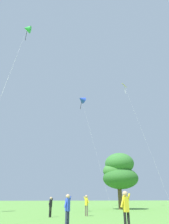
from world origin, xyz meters
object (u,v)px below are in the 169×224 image
kite_green_small (27,29)px  person_near_tree (51,205)px  kite_yellow_diamond (126,90)px  person_with_spool (68,208)px  person_foreground_watcher (126,207)px  tree_left_oak (119,172)px  person_in_blue_jacket (86,203)px  kite_blue_delta (82,99)px

kite_green_small → person_near_tree: kite_green_small is taller
kite_yellow_diamond → person_with_spool: kite_yellow_diamond is taller
person_with_spool → person_foreground_watcher: bearing=-44.8°
tree_left_oak → kite_green_small: bearing=-146.0°
kite_yellow_diamond → person_in_blue_jacket: 34.88m
kite_yellow_diamond → person_with_spool: 41.20m
kite_green_small → person_in_blue_jacket: size_ratio=12.35×
kite_blue_delta → tree_left_oak: 23.04m
person_in_blue_jacket → kite_green_small: bearing=174.3°
person_with_spool → tree_left_oak: (10.96, 19.07, 4.29)m
kite_blue_delta → person_in_blue_jacket: kite_blue_delta is taller
kite_blue_delta → person_in_blue_jacket: 33.65m
tree_left_oak → person_in_blue_jacket: bearing=-125.8°
kite_blue_delta → person_foreground_watcher: (-5.44, -34.43, -22.94)m
kite_green_small → tree_left_oak: bearing=34.0°
person_foreground_watcher → tree_left_oak: size_ratio=0.21×
person_near_tree → person_with_spool: person_with_spool is taller
kite_yellow_diamond → person_foreground_watcher: bearing=-117.0°
kite_green_small → kite_yellow_diamond: size_ratio=0.78×
kite_green_small → kite_yellow_diamond: 29.64m
person_near_tree → person_foreground_watcher: (2.59, -9.85, 0.11)m
kite_blue_delta → person_foreground_watcher: kite_blue_delta is taller
kite_blue_delta → tree_left_oak: bearing=-76.1°
person_with_spool → person_foreground_watcher: person_foreground_watcher is taller
person_foreground_watcher → tree_left_oak: tree_left_oak is taller
kite_green_small → kite_yellow_diamond: kite_yellow_diamond is taller
person_in_blue_jacket → tree_left_oak: bearing=54.2°
person_near_tree → person_in_blue_jacket: bearing=7.3°
kite_yellow_diamond → person_foreground_watcher: size_ratio=15.83×
person_near_tree → person_with_spool: (0.28, -7.56, 0.05)m
kite_blue_delta → kite_yellow_diamond: kite_yellow_diamond is taller
tree_left_oak → person_foreground_watcher: bearing=-112.1°
kite_blue_delta → kite_yellow_diamond: (9.97, -4.24, 1.61)m
person_near_tree → person_with_spool: bearing=-87.9°
person_with_spool → person_near_tree: bearing=92.1°
person_near_tree → person_in_blue_jacket: size_ratio=0.90×
person_with_spool → person_in_blue_jacket: bearing=69.5°
person_foreground_watcher → tree_left_oak: 23.44m
kite_blue_delta → person_foreground_watcher: 41.72m
kite_yellow_diamond → person_with_spool: (-17.71, -27.89, -24.61)m
person_in_blue_jacket → person_near_tree: bearing=-172.7°
person_with_spool → person_foreground_watcher: size_ratio=0.94×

